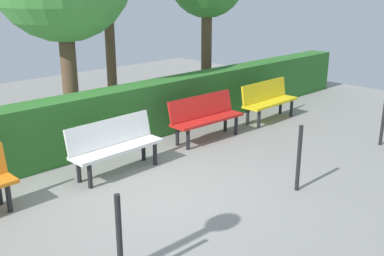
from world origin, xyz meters
TOP-DOWN VIEW (x-y plane):
  - ground_plane at (0.00, 0.00)m, footprint 18.17×18.17m
  - bench_yellow at (-4.20, -0.92)m, footprint 1.56×0.48m
  - bench_red at (-2.23, -0.97)m, footprint 1.62×0.53m
  - bench_white at (-0.02, -0.83)m, footprint 1.60×0.51m
  - hedge_row at (-1.00, -1.92)m, footprint 14.17×0.55m
  - railing_post_near at (-4.37, 1.60)m, footprint 0.06×0.06m
  - railing_post_mid at (-1.52, 1.60)m, footprint 0.06×0.06m
  - railing_post_far at (1.63, 1.60)m, footprint 0.06×0.06m

SIDE VIEW (x-z plane):
  - ground_plane at x=0.00m, z-range 0.00..0.00m
  - bench_yellow at x=-4.20m, z-range 0.05..0.91m
  - bench_white at x=-0.02m, z-range 0.05..0.91m
  - bench_red at x=-2.23m, z-range 0.05..0.91m
  - railing_post_near at x=-4.37m, z-range 0.00..1.00m
  - railing_post_mid at x=-1.52m, z-range 0.00..1.00m
  - railing_post_far at x=1.63m, z-range 0.00..1.00m
  - hedge_row at x=-1.00m, z-range 0.00..1.07m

